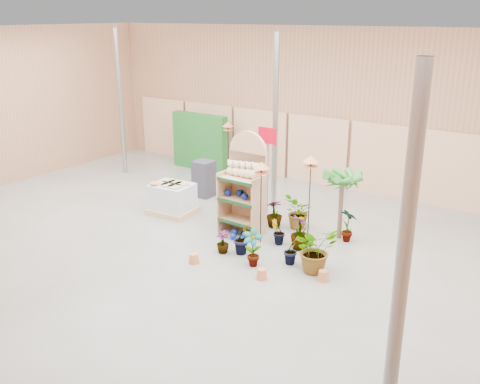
# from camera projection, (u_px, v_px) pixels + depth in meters

# --- Properties ---
(room) EXTENTS (15.20, 12.10, 4.70)m
(room) POSITION_uv_depth(u_px,v_px,m) (213.00, 143.00, 11.32)
(room) COLOR slate
(room) RESTS_ON ground
(display_shelf) EXTENTS (0.99, 0.64, 2.35)m
(display_shelf) POSITION_uv_depth(u_px,v_px,m) (245.00, 187.00, 12.13)
(display_shelf) COLOR tan
(display_shelf) RESTS_ON ground
(teddy_bears) EXTENTS (0.87, 0.24, 0.38)m
(teddy_bears) POSITION_uv_depth(u_px,v_px,m) (244.00, 171.00, 11.89)
(teddy_bears) COLOR beige
(teddy_bears) RESTS_ON display_shelf
(gazing_balls_shelf) EXTENTS (0.86, 0.29, 0.16)m
(gazing_balls_shelf) POSITION_uv_depth(u_px,v_px,m) (242.00, 195.00, 12.07)
(gazing_balls_shelf) COLOR navy
(gazing_balls_shelf) RESTS_ON display_shelf
(gazing_balls_floor) EXTENTS (0.63, 0.39, 0.15)m
(gazing_balls_floor) POSITION_uv_depth(u_px,v_px,m) (236.00, 235.00, 12.02)
(gazing_balls_floor) COLOR navy
(gazing_balls_floor) RESTS_ON ground
(pallet_stack) EXTENTS (1.16, 0.99, 0.80)m
(pallet_stack) POSITION_uv_depth(u_px,v_px,m) (172.00, 199.00, 13.43)
(pallet_stack) COLOR tan
(pallet_stack) RESTS_ON ground
(charcoal_planters) EXTENTS (0.50, 0.50, 1.00)m
(charcoal_planters) POSITION_uv_depth(u_px,v_px,m) (204.00, 179.00, 14.67)
(charcoal_planters) COLOR #25252D
(charcoal_planters) RESTS_ON ground
(trellis_stock) EXTENTS (2.00, 0.30, 1.80)m
(trellis_stock) POSITION_uv_depth(u_px,v_px,m) (200.00, 142.00, 17.13)
(trellis_stock) COLOR #1C5F22
(trellis_stock) RESTS_ON ground
(offer_sign) EXTENTS (0.50, 0.08, 2.20)m
(offer_sign) POSITION_uv_depth(u_px,v_px,m) (267.00, 153.00, 13.09)
(offer_sign) COLOR gray
(offer_sign) RESTS_ON ground
(bird_table_front) EXTENTS (0.34, 0.34, 1.84)m
(bird_table_front) POSITION_uv_depth(u_px,v_px,m) (261.00, 168.00, 11.30)
(bird_table_front) COLOR black
(bird_table_front) RESTS_ON ground
(bird_table_right) EXTENTS (0.34, 0.34, 1.96)m
(bird_table_right) POSITION_uv_depth(u_px,v_px,m) (311.00, 162.00, 11.32)
(bird_table_right) COLOR black
(bird_table_right) RESTS_ON ground
(bird_table_back) EXTENTS (0.34, 0.34, 1.76)m
(bird_table_back) POSITION_uv_depth(u_px,v_px,m) (228.00, 126.00, 15.88)
(bird_table_back) COLOR black
(bird_table_back) RESTS_ON ground
(palm) EXTENTS (0.70, 0.70, 1.66)m
(palm) POSITION_uv_depth(u_px,v_px,m) (342.00, 178.00, 11.62)
(palm) COLOR brown
(palm) RESTS_ON ground
(potted_plant_1) EXTENTS (0.39, 0.45, 0.71)m
(potted_plant_1) POSITION_uv_depth(u_px,v_px,m) (243.00, 238.00, 11.18)
(potted_plant_1) COLOR #277526
(potted_plant_1) RESTS_ON ground
(potted_plant_3) EXTENTS (0.60, 0.60, 0.77)m
(potted_plant_3) POSITION_uv_depth(u_px,v_px,m) (300.00, 232.00, 11.39)
(potted_plant_3) COLOR #277526
(potted_plant_3) RESTS_ON ground
(potted_plant_4) EXTENTS (0.48, 0.40, 0.79)m
(potted_plant_4) POSITION_uv_depth(u_px,v_px,m) (348.00, 225.00, 11.75)
(potted_plant_4) COLOR #277526
(potted_plant_4) RESTS_ON ground
(potted_plant_5) EXTENTS (0.37, 0.40, 0.58)m
(potted_plant_5) POSITION_uv_depth(u_px,v_px,m) (278.00, 232.00, 11.63)
(potted_plant_5) COLOR #277526
(potted_plant_5) RESTS_ON ground
(potted_plant_6) EXTENTS (0.81, 0.87, 0.80)m
(potted_plant_6) POSITION_uv_depth(u_px,v_px,m) (298.00, 213.00, 12.47)
(potted_plant_6) COLOR #277526
(potted_plant_6) RESTS_ON ground
(potted_plant_7) EXTENTS (0.36, 0.36, 0.48)m
(potted_plant_7) POSITION_uv_depth(u_px,v_px,m) (223.00, 242.00, 11.25)
(potted_plant_7) COLOR #277526
(potted_plant_7) RESTS_ON ground
(potted_plant_8) EXTENTS (0.47, 0.38, 0.79)m
(potted_plant_8) POSITION_uv_depth(u_px,v_px,m) (253.00, 248.00, 10.61)
(potted_plant_8) COLOR #277526
(potted_plant_8) RESTS_ON ground
(potted_plant_9) EXTENTS (0.37, 0.40, 0.61)m
(potted_plant_9) POSITION_uv_depth(u_px,v_px,m) (292.00, 250.00, 10.73)
(potted_plant_9) COLOR #277526
(potted_plant_9) RESTS_ON ground
(potted_plant_10) EXTENTS (1.04, 1.09, 0.94)m
(potted_plant_10) POSITION_uv_depth(u_px,v_px,m) (315.00, 249.00, 10.36)
(potted_plant_10) COLOR #277526
(potted_plant_10) RESTS_ON ground
(potted_plant_11) EXTENTS (0.53, 0.53, 0.68)m
(potted_plant_11) POSITION_uv_depth(u_px,v_px,m) (274.00, 213.00, 12.58)
(potted_plant_11) COLOR #277526
(potted_plant_11) RESTS_ON ground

